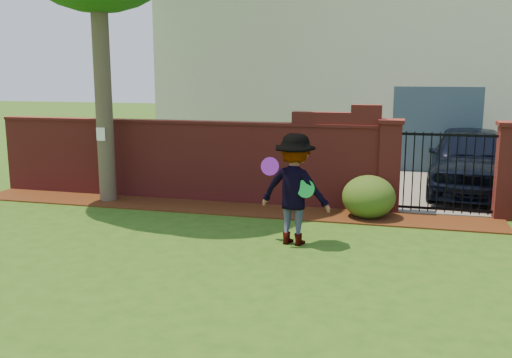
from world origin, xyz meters
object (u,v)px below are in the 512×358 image
(man, at_px, (294,190))
(frisbee_green, at_px, (306,189))
(car, at_px, (471,161))
(frisbee_purple, at_px, (270,166))

(man, height_order, frisbee_green, man)
(car, bearing_deg, frisbee_green, -116.06)
(frisbee_purple, distance_m, frisbee_green, 0.67)
(frisbee_purple, bearing_deg, car, 55.09)
(frisbee_purple, xyz_separation_m, frisbee_green, (0.58, 0.03, -0.34))
(car, height_order, frisbee_green, car)
(car, xyz_separation_m, man, (-3.20, -4.90, 0.14))
(car, relative_size, frisbee_green, 15.49)
(frisbee_purple, height_order, frisbee_green, frisbee_purple)
(car, height_order, frisbee_purple, car)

